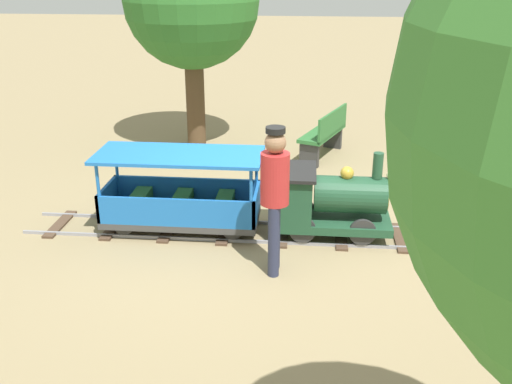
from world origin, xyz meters
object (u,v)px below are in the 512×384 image
locomotive (324,200)px  oak_tree_near (191,1)px  conductor_person (275,190)px  passenger_car (181,199)px  park_bench (325,134)px

locomotive → oak_tree_near: size_ratio=0.39×
conductor_person → oak_tree_near: (-4.60, -1.72, 1.54)m
locomotive → passenger_car: size_ratio=0.72×
locomotive → park_bench: bearing=178.7°
locomotive → conductor_person: 1.17m
conductor_person → park_bench: 4.08m
passenger_car → park_bench: bearing=149.5°
locomotive → park_bench: size_ratio=1.07×
locomotive → passenger_car: bearing=-90.0°
locomotive → passenger_car: locomotive is taller
locomotive → park_bench: 3.08m
oak_tree_near → passenger_car: bearing=7.9°
passenger_car → conductor_person: (0.92, 1.20, 0.53)m
locomotive → oak_tree_near: (-3.68, -2.26, 2.02)m
conductor_person → park_bench: conductor_person is taller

